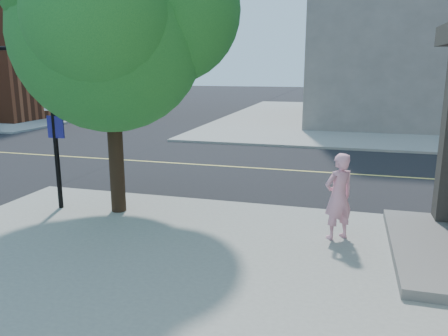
% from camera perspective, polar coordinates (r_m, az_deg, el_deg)
% --- Properties ---
extents(ground, '(140.00, 140.00, 0.00)m').
position_cam_1_polar(ground, '(13.66, -18.12, -3.03)').
color(ground, black).
rests_on(ground, ground).
extents(road_ew, '(140.00, 9.00, 0.01)m').
position_cam_1_polar(road_ew, '(17.45, -9.99, 0.84)').
color(road_ew, black).
rests_on(road_ew, ground).
extents(sidewalk_ne, '(29.00, 25.00, 0.12)m').
position_cam_1_polar(sidewalk_ne, '(33.11, 26.22, 5.48)').
color(sidewalk_ne, gray).
rests_on(sidewalk_ne, ground).
extents(man_on_phone, '(0.78, 0.75, 1.81)m').
position_cam_1_polar(man_on_phone, '(9.33, 14.50, -3.57)').
color(man_on_phone, pink).
rests_on(man_on_phone, sidewalk_se).
extents(street_tree, '(5.45, 4.95, 7.23)m').
position_cam_1_polar(street_tree, '(10.80, -14.05, 18.84)').
color(street_tree, black).
rests_on(street_tree, sidewalk_se).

